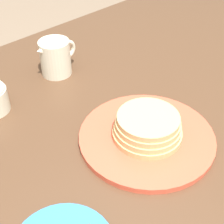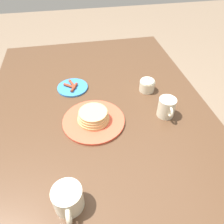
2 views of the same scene
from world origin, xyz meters
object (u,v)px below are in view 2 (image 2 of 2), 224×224
object	(u,v)px
side_plate_bacon	(73,87)
sugar_bowl	(147,84)
coffee_mug	(68,199)
pancake_plate	(94,119)
creamer_pitcher	(166,107)

from	to	relation	value
side_plate_bacon	sugar_bowl	bearing A→B (deg)	76.74
coffee_mug	sugar_bowl	size ratio (longest dim) A/B	1.58
side_plate_bacon	coffee_mug	xyz separation A→B (m)	(0.62, -0.05, 0.04)
side_plate_bacon	sugar_bowl	xyz separation A→B (m)	(0.09, 0.38, 0.03)
pancake_plate	creamer_pitcher	xyz separation A→B (m)	(0.02, 0.32, 0.03)
coffee_mug	creamer_pitcher	distance (m)	0.56
coffee_mug	creamer_pitcher	size ratio (longest dim) A/B	1.06
side_plate_bacon	pancake_plate	bearing A→B (deg)	16.03
side_plate_bacon	sugar_bowl	world-z (taller)	sugar_bowl
pancake_plate	sugar_bowl	xyz separation A→B (m)	(-0.18, 0.30, 0.02)
side_plate_bacon	creamer_pitcher	size ratio (longest dim) A/B	1.35
pancake_plate	side_plate_bacon	size ratio (longest dim) A/B	1.72
coffee_mug	sugar_bowl	xyz separation A→B (m)	(-0.53, 0.42, -0.01)
coffee_mug	side_plate_bacon	bearing A→B (deg)	175.81
side_plate_bacon	sugar_bowl	distance (m)	0.39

